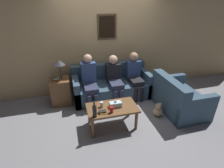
# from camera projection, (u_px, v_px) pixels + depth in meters

# --- Properties ---
(ground_plane) EXTENTS (16.00, 16.00, 0.00)m
(ground_plane) POSITION_uv_depth(u_px,v_px,m) (117.00, 105.00, 4.23)
(ground_plane) COLOR gray
(wall_back) EXTENTS (9.00, 0.08, 2.60)m
(wall_back) POSITION_uv_depth(u_px,v_px,m) (107.00, 43.00, 4.48)
(wall_back) COLOR tan
(wall_back) RESTS_ON ground_plane
(couch_main) EXTENTS (1.95, 0.85, 0.82)m
(couch_main) POSITION_uv_depth(u_px,v_px,m) (111.00, 86.00, 4.54)
(couch_main) COLOR #385166
(couch_main) RESTS_ON ground_plane
(couch_side) EXTENTS (0.85, 1.20, 0.82)m
(couch_side) POSITION_uv_depth(u_px,v_px,m) (178.00, 99.00, 3.96)
(couch_side) COLOR #385166
(couch_side) RESTS_ON ground_plane
(coffee_table) EXTENTS (0.97, 0.55, 0.45)m
(coffee_table) POSITION_uv_depth(u_px,v_px,m) (112.00, 110.00, 3.40)
(coffee_table) COLOR brown
(coffee_table) RESTS_ON ground_plane
(side_table_with_lamp) EXTENTS (0.45, 0.45, 1.09)m
(side_table_with_lamp) POSITION_uv_depth(u_px,v_px,m) (61.00, 90.00, 4.20)
(side_table_with_lamp) COLOR brown
(side_table_with_lamp) RESTS_ON ground_plane
(wine_bottle) EXTENTS (0.08, 0.08, 0.32)m
(wine_bottle) POSITION_uv_depth(u_px,v_px,m) (95.00, 111.00, 3.05)
(wine_bottle) COLOR black
(wine_bottle) RESTS_ON coffee_table
(drinking_glass) EXTENTS (0.07, 0.07, 0.11)m
(drinking_glass) POSITION_uv_depth(u_px,v_px,m) (102.00, 105.00, 3.35)
(drinking_glass) COLOR silver
(drinking_glass) RESTS_ON coffee_table
(book_stack) EXTENTS (0.15, 0.11, 0.04)m
(book_stack) POSITION_uv_depth(u_px,v_px,m) (102.00, 112.00, 3.19)
(book_stack) COLOR gold
(book_stack) RESTS_ON coffee_table
(soda_can) EXTENTS (0.07, 0.07, 0.12)m
(soda_can) POSITION_uv_depth(u_px,v_px,m) (112.00, 110.00, 3.19)
(soda_can) COLOR red
(soda_can) RESTS_ON coffee_table
(tissue_box) EXTENTS (0.23, 0.12, 0.14)m
(tissue_box) POSITION_uv_depth(u_px,v_px,m) (116.00, 104.00, 3.36)
(tissue_box) COLOR silver
(tissue_box) RESTS_ON coffee_table
(person_left) EXTENTS (0.34, 0.65, 1.20)m
(person_left) POSITION_uv_depth(u_px,v_px,m) (90.00, 79.00, 4.09)
(person_left) COLOR #2D334C
(person_left) RESTS_ON ground_plane
(person_middle) EXTENTS (0.34, 0.65, 1.11)m
(person_middle) POSITION_uv_depth(u_px,v_px,m) (114.00, 77.00, 4.28)
(person_middle) COLOR #2D334C
(person_middle) RESTS_ON ground_plane
(person_right) EXTENTS (0.34, 0.62, 1.14)m
(person_right) POSITION_uv_depth(u_px,v_px,m) (134.00, 74.00, 4.42)
(person_right) COLOR black
(person_right) RESTS_ON ground_plane
(teddy_bear) EXTENTS (0.20, 0.20, 0.32)m
(teddy_bear) POSITION_uv_depth(u_px,v_px,m) (158.00, 110.00, 3.82)
(teddy_bear) COLOR tan
(teddy_bear) RESTS_ON ground_plane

